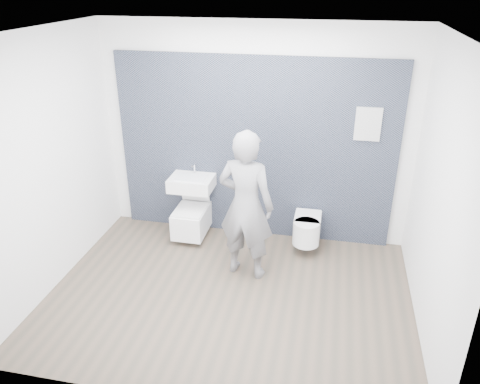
% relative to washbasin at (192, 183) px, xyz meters
% --- Properties ---
extents(ground, '(4.00, 4.00, 0.00)m').
position_rel_washbasin_xyz_m(ground, '(0.78, -1.23, -0.77)').
color(ground, brown).
rests_on(ground, ground).
extents(room_shell, '(4.00, 4.00, 4.00)m').
position_rel_washbasin_xyz_m(room_shell, '(0.78, -1.23, 0.97)').
color(room_shell, silver).
rests_on(room_shell, ground).
extents(tile_wall, '(3.60, 0.06, 2.40)m').
position_rel_washbasin_xyz_m(tile_wall, '(0.78, 0.24, -0.77)').
color(tile_wall, black).
rests_on(tile_wall, ground).
extents(washbasin, '(0.57, 0.42, 0.43)m').
position_rel_washbasin_xyz_m(washbasin, '(0.00, 0.00, 0.00)').
color(washbasin, white).
rests_on(washbasin, ground).
extents(toilet_square, '(0.41, 0.59, 0.79)m').
position_rel_washbasin_xyz_m(toilet_square, '(-0.00, -0.08, -0.50)').
color(toilet_square, white).
rests_on(toilet_square, ground).
extents(toilet_rounded, '(0.34, 0.58, 0.31)m').
position_rel_washbasin_xyz_m(toilet_rounded, '(1.55, -0.08, -0.47)').
color(toilet_rounded, white).
rests_on(toilet_rounded, ground).
extents(info_placard, '(0.31, 0.03, 0.41)m').
position_rel_washbasin_xyz_m(info_placard, '(2.17, 0.20, -0.77)').
color(info_placard, white).
rests_on(info_placard, ground).
extents(visitor, '(0.72, 0.53, 1.79)m').
position_rel_washbasin_xyz_m(visitor, '(0.88, -0.75, 0.12)').
color(visitor, gray).
rests_on(visitor, ground).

